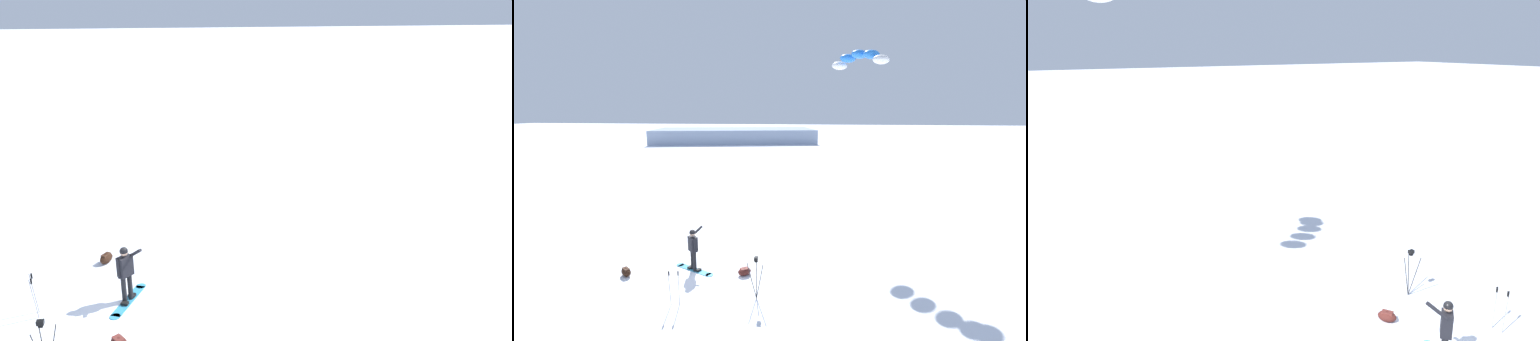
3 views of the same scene
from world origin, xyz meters
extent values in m
plane|color=white|center=(0.00, 0.00, 0.00)|extent=(300.00, 300.00, 0.00)
cylinder|color=black|center=(-0.42, 0.10, 0.41)|extent=(0.14, 0.14, 0.82)
cylinder|color=black|center=(-0.27, -0.06, 0.41)|extent=(0.14, 0.14, 0.82)
cube|color=black|center=(-0.35, 0.02, 1.11)|extent=(0.46, 0.47, 0.58)
sphere|color=tan|center=(-0.35, 0.02, 1.53)|extent=(0.22, 0.22, 0.22)
sphere|color=black|center=(-0.35, 0.02, 1.56)|extent=(0.23, 0.23, 0.23)
cylinder|color=black|center=(-0.29, 0.32, 1.50)|extent=(0.44, 0.43, 0.41)
cylinder|color=black|center=(-0.23, -0.14, 1.11)|extent=(0.09, 0.09, 0.58)
cube|color=teal|center=(-0.34, 0.03, 0.01)|extent=(1.57, 0.91, 0.02)
cylinder|color=teal|center=(-1.06, 0.35, 0.01)|extent=(0.29, 0.29, 0.02)
cylinder|color=teal|center=(0.39, -0.29, 0.01)|extent=(0.29, 0.29, 0.02)
cube|color=black|center=(-0.54, 0.12, 0.06)|extent=(0.21, 0.24, 0.08)
cube|color=black|center=(-0.13, -0.06, 0.06)|extent=(0.21, 0.24, 0.08)
ellipsoid|color=white|center=(7.34, 5.70, 8.68)|extent=(1.18, 1.16, 0.44)
ellipsoid|color=blue|center=(6.94, 6.12, 9.00)|extent=(1.18, 1.16, 0.44)
ellipsoid|color=blue|center=(6.41, 6.68, 9.11)|extent=(1.18, 1.16, 0.44)
ellipsoid|color=blue|center=(5.89, 7.23, 9.00)|extent=(1.18, 1.16, 0.44)
ellipsoid|color=white|center=(5.48, 7.66, 8.68)|extent=(1.18, 1.16, 0.44)
ellipsoid|color=black|center=(-2.74, -0.79, 0.16)|extent=(0.59, 0.53, 0.32)
cube|color=#402618|center=(-2.74, -0.79, 0.28)|extent=(0.35, 0.32, 0.08)
cylinder|color=#262628|center=(2.44, -1.43, 0.66)|extent=(0.08, 0.33, 1.32)
cylinder|color=#262628|center=(2.33, -1.65, 0.66)|extent=(0.31, 0.16, 1.32)
cylinder|color=#262628|center=(2.59, -1.67, 0.66)|extent=(0.29, 0.20, 1.32)
cube|color=black|center=(2.47, -1.59, 1.35)|extent=(0.10, 0.10, 0.06)
cube|color=black|center=(2.47, -1.59, 1.43)|extent=(0.12, 0.16, 0.10)
ellipsoid|color=#4C1E19|center=(1.72, -0.08, 0.14)|extent=(0.62, 0.58, 0.29)
cube|color=brown|center=(1.72, -0.08, 0.24)|extent=(0.37, 0.35, 0.08)
cylinder|color=gray|center=(-0.21, -2.40, 0.60)|extent=(0.03, 0.13, 1.19)
cylinder|color=black|center=(-0.21, -2.40, 1.12)|extent=(0.05, 0.05, 0.14)
cylinder|color=gray|center=(0.07, -2.34, 0.60)|extent=(0.08, 0.13, 1.19)
cylinder|color=black|center=(0.07, -2.34, 1.12)|extent=(0.05, 0.05, 0.14)
cube|color=#92A1BA|center=(-12.45, 54.72, 1.36)|extent=(34.00, 20.92, 2.73)
camera|label=1|loc=(12.65, 1.36, 8.10)|focal=35.84mm
camera|label=2|loc=(4.34, -11.49, 6.19)|focal=22.98mm
camera|label=3|loc=(-6.87, 8.09, 7.37)|focal=33.19mm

